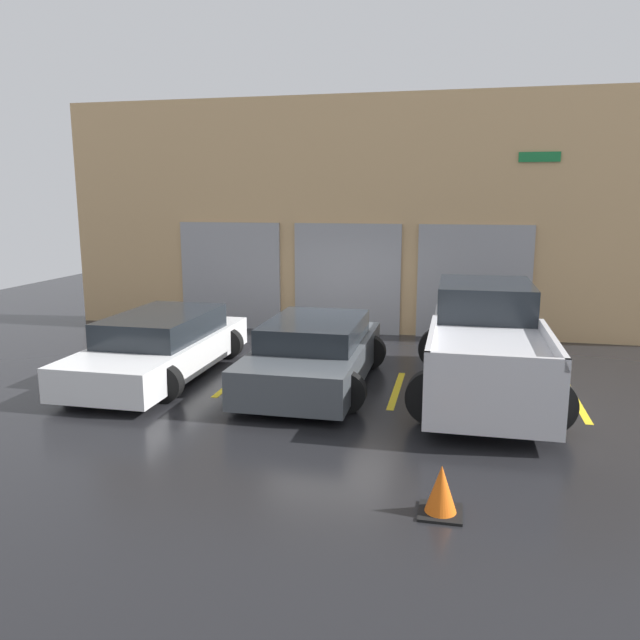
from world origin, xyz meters
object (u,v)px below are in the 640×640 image
(sedan_white, at_px, (162,346))
(traffic_cone, at_px, (441,492))
(sedan_side, at_px, (314,354))
(pickup_truck, at_px, (486,344))

(sedan_white, bearing_deg, traffic_cone, -38.86)
(sedan_side, relative_size, traffic_cone, 7.80)
(traffic_cone, bearing_deg, pickup_truck, 82.42)
(pickup_truck, relative_size, sedan_side, 1.17)
(pickup_truck, distance_m, traffic_cone, 4.64)
(pickup_truck, height_order, sedan_side, pickup_truck)
(sedan_white, xyz_separation_m, sedan_side, (2.99, -0.01, 0.01))
(sedan_side, bearing_deg, sedan_white, 179.86)
(pickup_truck, height_order, sedan_white, pickup_truck)
(pickup_truck, relative_size, sedan_white, 1.06)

